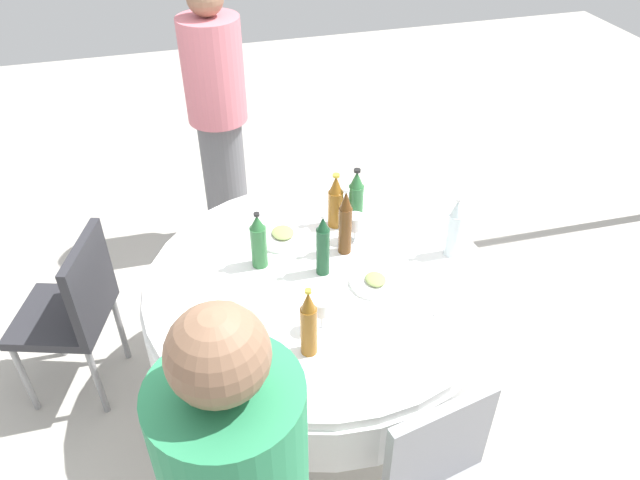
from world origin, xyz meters
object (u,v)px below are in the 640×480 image
(bottle_amber_front, at_px, (309,324))
(wine_glass_near, at_px, (355,223))
(person_mid, at_px, (218,119))
(bottle_clear_north, at_px, (454,229))
(plate_far, at_px, (375,282))
(bottle_amber_near, at_px, (336,202))
(plate_outer, at_px, (228,312))
(bottle_green_inner, at_px, (356,199))
(bottle_green_mid, at_px, (259,241))
(dining_table, at_px, (320,302))
(plate_east, at_px, (283,235))
(bottle_dark_green_west, at_px, (323,246))
(wine_glass_north, at_px, (322,308))
(chair_inner, at_px, (75,306))
(bottle_brown_rear, at_px, (345,223))

(bottle_amber_front, distance_m, wine_glass_near, 0.70)
(person_mid, bearing_deg, bottle_clear_north, -68.65)
(plate_far, bearing_deg, bottle_amber_near, 4.81)
(plate_far, bearing_deg, bottle_clear_north, -75.19)
(wine_glass_near, relative_size, plate_outer, 0.61)
(bottle_green_inner, distance_m, wine_glass_near, 0.14)
(bottle_amber_near, bearing_deg, bottle_clear_north, -129.20)
(wine_glass_near, bearing_deg, bottle_green_mid, 97.21)
(bottle_amber_near, bearing_deg, bottle_amber_front, 156.29)
(plate_outer, relative_size, plate_far, 1.03)
(bottle_amber_near, xyz_separation_m, person_mid, (1.04, 0.39, -0.02))
(bottle_green_inner, bearing_deg, dining_table, 141.13)
(plate_outer, bearing_deg, plate_east, -36.37)
(bottle_green_mid, height_order, wine_glass_near, bottle_green_mid)
(bottle_dark_green_west, bearing_deg, person_mid, 10.16)
(bottle_dark_green_west, height_order, plate_outer, bottle_dark_green_west)
(wine_glass_near, relative_size, person_mid, 0.08)
(bottle_amber_near, xyz_separation_m, wine_glass_north, (-0.63, 0.25, -0.02))
(bottle_clear_north, bearing_deg, bottle_green_inner, 44.91)
(bottle_green_inner, distance_m, plate_far, 0.46)
(plate_outer, relative_size, plate_east, 0.87)
(bottle_amber_near, bearing_deg, bottle_dark_green_west, 154.46)
(bottle_clear_north, relative_size, plate_far, 1.37)
(wine_glass_north, height_order, plate_far, wine_glass_north)
(wine_glass_near, xyz_separation_m, chair_inner, (0.14, 1.27, -0.32))
(plate_east, bearing_deg, bottle_clear_north, -114.85)
(bottle_dark_green_west, height_order, bottle_amber_near, bottle_dark_green_west)
(dining_table, xyz_separation_m, bottle_green_inner, (0.33, -0.26, 0.28))
(bottle_green_mid, xyz_separation_m, wine_glass_north, (-0.44, -0.15, -0.02))
(bottle_green_mid, height_order, wine_glass_north, bottle_green_mid)
(wine_glass_north, xyz_separation_m, wine_glass_near, (0.50, -0.30, -0.01))
(bottle_green_mid, bearing_deg, chair_inner, 76.31)
(bottle_brown_rear, distance_m, person_mid, 1.30)
(bottle_clear_north, xyz_separation_m, bottle_green_inner, (0.33, 0.33, 0.00))
(bottle_green_inner, distance_m, bottle_amber_front, 0.83)
(bottle_green_mid, height_order, bottle_amber_front, bottle_amber_front)
(bottle_amber_front, bearing_deg, bottle_green_inner, -30.00)
(dining_table, height_order, wine_glass_north, wine_glass_north)
(person_mid, distance_m, chair_inner, 1.36)
(wine_glass_near, relative_size, chair_inner, 0.15)
(bottle_brown_rear, bearing_deg, wine_glass_north, 152.25)
(plate_far, bearing_deg, chair_inner, 70.10)
(plate_far, bearing_deg, bottle_amber_front, 128.33)
(bottle_green_mid, distance_m, chair_inner, 0.91)
(bottle_green_mid, xyz_separation_m, bottle_dark_green_west, (-0.12, -0.25, 0.01))
(bottle_clear_north, distance_m, person_mid, 1.61)
(bottle_green_inner, bearing_deg, bottle_green_mid, 110.13)
(bottle_amber_front, bearing_deg, plate_east, -5.08)
(wine_glass_near, height_order, chair_inner, wine_glass_near)
(bottle_green_mid, xyz_separation_m, bottle_brown_rear, (-0.01, -0.38, 0.03))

